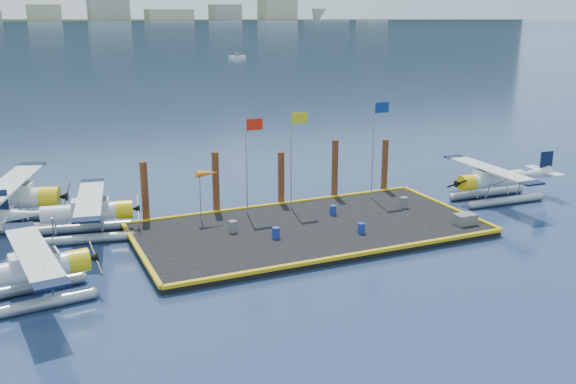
# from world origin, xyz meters

# --- Properties ---
(ground) EXTENTS (4000.00, 4000.00, 0.00)m
(ground) POSITION_xyz_m (0.00, 0.00, 0.00)
(ground) COLOR navy
(ground) RESTS_ON ground
(dock) EXTENTS (20.00, 10.00, 0.40)m
(dock) POSITION_xyz_m (0.00, 0.00, 0.20)
(dock) COLOR black
(dock) RESTS_ON ground
(dock_bumpers) EXTENTS (20.25, 10.25, 0.18)m
(dock_bumpers) POSITION_xyz_m (0.00, 0.00, 0.49)
(dock_bumpers) COLOR #C5980B
(dock_bumpers) RESTS_ON dock
(far_backdrop) EXTENTS (3050.00, 2050.00, 810.00)m
(far_backdrop) POSITION_xyz_m (239.91, 1737.52, 9.45)
(far_backdrop) COLOR black
(far_backdrop) RESTS_ON ground
(seaplane_a) EXTENTS (8.18, 9.03, 3.20)m
(seaplane_a) POSITION_xyz_m (-15.61, -3.33, 1.39)
(seaplane_a) COLOR gray
(seaplane_a) RESTS_ON ground
(seaplane_b) EXTENTS (8.21, 8.99, 3.18)m
(seaplane_b) POSITION_xyz_m (-12.19, 4.55, 1.38)
(seaplane_b) COLOR gray
(seaplane_b) RESTS_ON ground
(seaplane_c) EXTENTS (9.87, 10.56, 3.78)m
(seaplane_c) POSITION_xyz_m (-16.34, 8.39, 1.65)
(seaplane_c) COLOR gray
(seaplane_c) RESTS_ON ground
(seaplane_d) EXTENTS (8.07, 8.89, 3.16)m
(seaplane_d) POSITION_xyz_m (14.44, 0.90, 1.38)
(seaplane_d) COLOR gray
(seaplane_d) RESTS_ON ground
(drum_0) EXTENTS (0.48, 0.48, 0.67)m
(drum_0) POSITION_xyz_m (-4.45, 0.95, 0.74)
(drum_0) COLOR #5A595F
(drum_0) RESTS_ON dock
(drum_1) EXTENTS (0.42, 0.42, 0.60)m
(drum_1) POSITION_xyz_m (2.24, -2.18, 0.70)
(drum_1) COLOR navy
(drum_1) RESTS_ON dock
(drum_3) EXTENTS (0.44, 0.44, 0.62)m
(drum_3) POSITION_xyz_m (-2.56, -0.97, 0.71)
(drum_3) COLOR navy
(drum_3) RESTS_ON dock
(drum_4) EXTENTS (0.49, 0.49, 0.69)m
(drum_4) POSITION_xyz_m (7.26, 1.02, 0.75)
(drum_4) COLOR #5A595F
(drum_4) RESTS_ON dock
(drum_5) EXTENTS (0.41, 0.41, 0.58)m
(drum_5) POSITION_xyz_m (2.38, 1.57, 0.69)
(drum_5) COLOR navy
(drum_5) RESTS_ON dock
(crate) EXTENTS (1.27, 0.84, 0.63)m
(crate) POSITION_xyz_m (8.72, -3.30, 0.72)
(crate) COLOR #5A595F
(crate) RESTS_ON dock
(flagpole_red) EXTENTS (1.14, 0.08, 6.00)m
(flagpole_red) POSITION_xyz_m (-2.29, 3.80, 4.40)
(flagpole_red) COLOR #92939A
(flagpole_red) RESTS_ON dock
(flagpole_yellow) EXTENTS (1.14, 0.08, 6.20)m
(flagpole_yellow) POSITION_xyz_m (0.70, 3.80, 4.51)
(flagpole_yellow) COLOR #92939A
(flagpole_yellow) RESTS_ON dock
(flagpole_blue) EXTENTS (1.14, 0.08, 6.50)m
(flagpole_blue) POSITION_xyz_m (6.70, 3.80, 4.69)
(flagpole_blue) COLOR #92939A
(flagpole_blue) RESTS_ON dock
(windsock) EXTENTS (1.40, 0.44, 3.12)m
(windsock) POSITION_xyz_m (-5.03, 3.80, 3.23)
(windsock) COLOR #92939A
(windsock) RESTS_ON dock
(piling_0) EXTENTS (0.44, 0.44, 4.00)m
(piling_0) POSITION_xyz_m (-8.50, 5.40, 2.00)
(piling_0) COLOR #4E2516
(piling_0) RESTS_ON ground
(piling_1) EXTENTS (0.44, 0.44, 4.20)m
(piling_1) POSITION_xyz_m (-4.00, 5.40, 2.10)
(piling_1) COLOR #4E2516
(piling_1) RESTS_ON ground
(piling_2) EXTENTS (0.44, 0.44, 3.80)m
(piling_2) POSITION_xyz_m (0.50, 5.40, 1.90)
(piling_2) COLOR #4E2516
(piling_2) RESTS_ON ground
(piling_3) EXTENTS (0.44, 0.44, 4.30)m
(piling_3) POSITION_xyz_m (4.50, 5.40, 2.15)
(piling_3) COLOR #4E2516
(piling_3) RESTS_ON ground
(piling_4) EXTENTS (0.44, 0.44, 4.00)m
(piling_4) POSITION_xyz_m (8.50, 5.40, 2.00)
(piling_4) COLOR #4E2516
(piling_4) RESTS_ON ground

